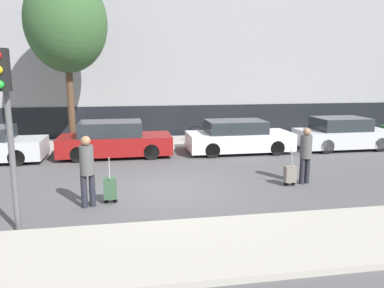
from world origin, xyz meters
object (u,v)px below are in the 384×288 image
parked_car_1 (114,140)px  bare_tree_near_crossing (66,23)px  trolley_right (290,174)px  parked_bicycle (206,133)px  traffic_light (6,105)px  pedestrian_left (87,167)px  pedestrian_right (306,152)px  trolley_left (110,188)px  parked_car_2 (238,137)px  parked_car_3 (342,134)px

parked_car_1 → bare_tree_near_crossing: bearing=138.5°
trolley_right → parked_bicycle: size_ratio=0.63×
parked_car_1 → traffic_light: size_ratio=1.17×
parked_car_1 → traffic_light: 7.52m
pedestrian_left → pedestrian_right: (6.15, 0.95, -0.06)m
trolley_left → pedestrian_right: 5.71m
pedestrian_left → traffic_light: size_ratio=0.48×
trolley_left → bare_tree_near_crossing: (-1.82, 7.09, 4.85)m
pedestrian_left → traffic_light: (-1.31, -1.33, 1.63)m
parked_car_1 → parked_car_2: bearing=-1.2°
pedestrian_left → pedestrian_right: pedestrian_left is taller
parked_car_1 → parked_car_3: parked_car_1 is taller
parked_car_3 → traffic_light: size_ratio=1.05×
parked_car_2 → trolley_right: bearing=-88.5°
trolley_right → parked_bicycle: trolley_right is taller
pedestrian_left → trolley_left: bearing=179.9°
bare_tree_near_crossing → parked_bicycle: bearing=6.2°
trolley_left → parked_car_1: bearing=90.4°
parked_car_2 → traffic_light: traffic_light is taller
parked_bicycle → bare_tree_near_crossing: 7.64m
parked_car_2 → trolley_right: 4.80m
pedestrian_right → bare_tree_near_crossing: bare_tree_near_crossing is taller
traffic_light → trolley_left: bearing=39.7°
parked_car_3 → pedestrian_right: size_ratio=2.33×
parked_car_1 → parked_car_2: 5.02m
trolley_right → traffic_light: bearing=-162.9°
pedestrian_right → trolley_right: bearing=-179.9°
pedestrian_left → parked_car_2: bearing=-154.2°
parked_car_3 → trolley_right: parked_car_3 is taller
parked_car_3 → pedestrian_right: 6.12m
parked_car_1 → trolley_left: size_ratio=3.61×
traffic_light → parked_bicycle: size_ratio=2.09×
parked_car_2 → trolley_left: bearing=-132.7°
parked_car_1 → bare_tree_near_crossing: (-1.78, 1.58, 4.58)m
traffic_light → bare_tree_near_crossing: bearing=90.0°
parked_car_2 → traffic_light: size_ratio=1.15×
pedestrian_left → traffic_light: traffic_light is taller
parked_car_2 → pedestrian_left: pedestrian_left is taller
parked_bicycle → trolley_right: bearing=-82.2°
trolley_left → pedestrian_left: bearing=-160.4°
trolley_left → traffic_light: (-1.83, -1.52, 2.26)m
parked_car_1 → parked_car_3: bearing=-0.8°
pedestrian_left → pedestrian_right: bearing=169.1°
traffic_light → parked_car_3: bearing=31.0°
parked_car_1 → bare_tree_near_crossing: 5.16m
trolley_left → trolley_right: (5.11, 0.62, -0.04)m
traffic_light → pedestrian_right: bearing=17.0°
parked_car_2 → traffic_light: 9.92m
parked_car_1 → pedestrian_right: pedestrian_right is taller
pedestrian_left → parked_bicycle: 9.19m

